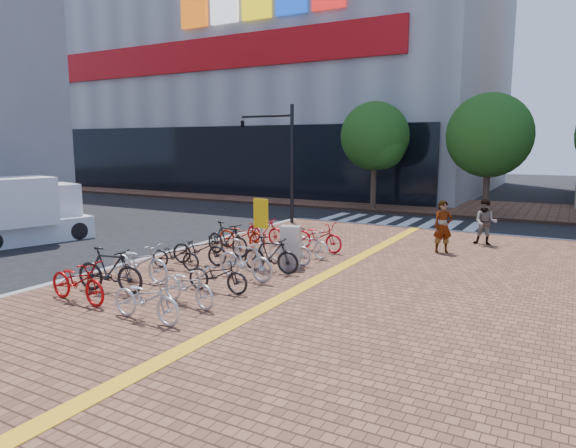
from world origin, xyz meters
The scene contains 30 objects.
ground centered at (0.00, 0.00, 0.00)m, with size 120.00×120.00×0.00m, color black.
sidewalk centered at (3.00, -5.00, 0.07)m, with size 14.00×34.00×0.15m, color brown.
tactile_strip centered at (2.00, -5.00, 0.16)m, with size 0.40×34.00×0.01m, color #FAB116.
kerb_north centered at (3.00, 12.00, 0.08)m, with size 14.00×0.25×0.15m, color gray.
far_sidewalk centered at (0.00, 21.00, 0.07)m, with size 70.00×8.00×0.15m, color brown.
department_store centered at (-15.99, 31.95, 13.98)m, with size 36.00×24.27×28.00m.
crosswalk centered at (0.50, 14.00, 0.01)m, with size 7.50×4.00×0.01m.
street_trees centered at (5.04, 17.45, 4.10)m, with size 16.20×4.60×6.35m.
bike_0 centered at (-1.97, -2.41, 0.65)m, with size 0.66×1.90×1.00m, color #B80D0D.
bike_1 centered at (-1.93, -1.50, 0.72)m, with size 0.53×1.89×1.13m, color black.
bike_2 centered at (-2.12, -0.32, 0.66)m, with size 0.68×1.96×1.03m, color silver.
bike_3 centered at (-2.14, 1.11, 0.58)m, with size 0.56×1.62×0.85m, color black.
bike_4 centered at (-1.91, 1.94, 0.63)m, with size 0.64×1.83×0.96m, color black.
bike_5 centered at (-1.88, 3.34, 0.71)m, with size 0.53×1.86×1.12m, color black.
bike_6 centered at (-2.07, 4.46, 0.65)m, with size 0.66×1.90×1.00m, color #AE210C.
bike_7 centered at (-1.92, 5.69, 0.64)m, with size 0.47×1.65×0.99m, color #A80C15.
bike_8 centered at (0.35, -2.59, 0.63)m, with size 0.64×1.84×0.96m, color silver.
bike_9 centered at (0.39, -1.33, 0.61)m, with size 0.61×1.75×0.92m, color silver.
bike_10 centered at (0.35, -0.16, 0.59)m, with size 0.59×1.68×0.88m, color black.
bike_11 centered at (0.31, 1.12, 0.70)m, with size 0.52×1.83×1.10m, color #B9B8BE.
bike_12 centered at (0.50, 2.13, 0.67)m, with size 0.49×1.74×1.04m, color black.
bike_13 centered at (0.45, 3.32, 0.62)m, with size 0.44×1.57×0.95m, color silver.
bike_14 centered at (0.46, 4.46, 0.61)m, with size 0.60×1.73×0.91m, color silver.
bike_15 centered at (0.38, 5.49, 0.65)m, with size 0.67×1.92×1.01m, color red.
pedestrian_a centered at (4.14, 7.31, 1.03)m, with size 0.64×0.42×1.76m, color gray.
pedestrian_b centered at (5.19, 9.41, 0.98)m, with size 0.80×0.63×1.65m, color #4D5062.
utility_box centered at (0.69, 2.96, 0.77)m, with size 0.57×0.41×1.24m, color silver.
yellow_sign centered at (-0.20, 2.73, 1.55)m, with size 0.55×0.18×2.03m.
traffic_light_pole centered at (-4.75, 10.67, 3.88)m, with size 2.90×1.12×5.40m.
box_truck centered at (-10.50, 2.08, 1.20)m, with size 2.96×4.73×2.55m.
Camera 1 is at (7.87, -10.06, 3.79)m, focal length 32.00 mm.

